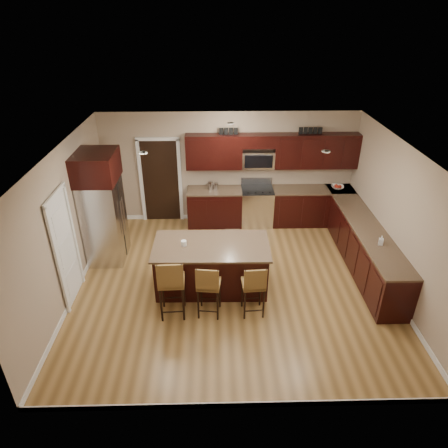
{
  "coord_description": "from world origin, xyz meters",
  "views": [
    {
      "loc": [
        -0.33,
        -6.27,
        4.8
      ],
      "look_at": [
        -0.17,
        0.4,
        1.12
      ],
      "focal_mm": 32.0,
      "sensor_mm": 36.0,
      "label": 1
    }
  ],
  "objects_px": {
    "island": "(212,267)",
    "range": "(257,206)",
    "stool_mid": "(208,285)",
    "refrigerator": "(102,207)",
    "stool_right": "(254,285)",
    "stool_left": "(171,282)"
  },
  "relations": [
    {
      "from": "stool_right",
      "to": "island",
      "type": "bearing_deg",
      "value": 126.41
    },
    {
      "from": "stool_mid",
      "to": "refrigerator",
      "type": "relative_size",
      "value": 0.44
    },
    {
      "from": "stool_left",
      "to": "stool_mid",
      "type": "height_order",
      "value": "stool_left"
    },
    {
      "from": "island",
      "to": "refrigerator",
      "type": "height_order",
      "value": "refrigerator"
    },
    {
      "from": "island",
      "to": "refrigerator",
      "type": "bearing_deg",
      "value": 155.15
    },
    {
      "from": "stool_right",
      "to": "refrigerator",
      "type": "xyz_separation_m",
      "value": [
        -2.92,
        1.9,
        0.57
      ]
    },
    {
      "from": "island",
      "to": "range",
      "type": "bearing_deg",
      "value": 67.03
    },
    {
      "from": "island",
      "to": "stool_right",
      "type": "bearing_deg",
      "value": -48.51
    },
    {
      "from": "stool_mid",
      "to": "stool_right",
      "type": "height_order",
      "value": "stool_mid"
    },
    {
      "from": "island",
      "to": "stool_left",
      "type": "xyz_separation_m",
      "value": [
        -0.67,
        -0.85,
        0.3
      ]
    },
    {
      "from": "island",
      "to": "stool_left",
      "type": "relative_size",
      "value": 1.85
    },
    {
      "from": "stool_mid",
      "to": "stool_right",
      "type": "xyz_separation_m",
      "value": [
        0.77,
        0.0,
        -0.01
      ]
    },
    {
      "from": "range",
      "to": "stool_mid",
      "type": "distance_m",
      "value": 3.53
    },
    {
      "from": "range",
      "to": "stool_right",
      "type": "relative_size",
      "value": 1.09
    },
    {
      "from": "range",
      "to": "stool_left",
      "type": "relative_size",
      "value": 0.95
    },
    {
      "from": "stool_left",
      "to": "stool_mid",
      "type": "relative_size",
      "value": 1.12
    },
    {
      "from": "island",
      "to": "stool_left",
      "type": "bearing_deg",
      "value": -127.39
    },
    {
      "from": "range",
      "to": "refrigerator",
      "type": "distance_m",
      "value": 3.67
    },
    {
      "from": "stool_mid",
      "to": "refrigerator",
      "type": "distance_m",
      "value": 2.92
    },
    {
      "from": "island",
      "to": "stool_left",
      "type": "distance_m",
      "value": 1.12
    },
    {
      "from": "stool_left",
      "to": "refrigerator",
      "type": "xyz_separation_m",
      "value": [
        -1.53,
        1.91,
        0.48
      ]
    },
    {
      "from": "range",
      "to": "stool_right",
      "type": "distance_m",
      "value": 3.36
    }
  ]
}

